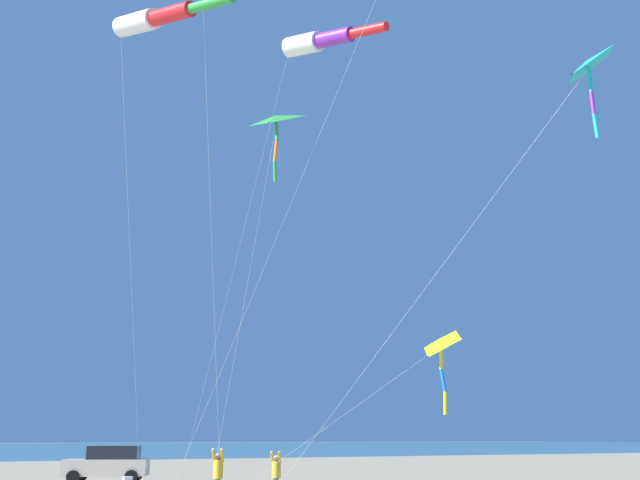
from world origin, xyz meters
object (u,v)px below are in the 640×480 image
Objects in this scene: kite_delta_yellow_midlevel at (439,345)px; kite_windsock_white_trailing at (155,19)px; parked_car at (109,463)px; kite_delta_purple_drifting at (276,121)px; person_adult_flyer at (218,472)px; person_child_green_jacket at (276,472)px; kite_windsock_long_streamer_left at (320,41)px; kite_delta_black_fish_shape at (587,68)px.

kite_delta_yellow_midlevel is 15.40m from kite_windsock_white_trailing.
parked_car is 20.41m from kite_delta_purple_drifting.
person_adult_flyer is 1.07× the size of person_child_green_jacket.
person_child_green_jacket is 17.37m from kite_windsock_white_trailing.
kite_windsock_long_streamer_left is (2.74, 2.91, 17.78)m from person_adult_flyer.
parked_car is 13.62m from person_child_green_jacket.
kite_delta_purple_drifting reaches higher than person_adult_flyer.
person_adult_flyer is at bearing -133.31° from kite_windsock_long_streamer_left.
kite_windsock_long_streamer_left is at bearing 46.69° from person_adult_flyer.
kite_windsock_white_trailing reaches higher than person_child_green_jacket.
kite_windsock_long_streamer_left is 13.93m from kite_delta_yellow_midlevel.
parked_car is 30.30m from kite_delta_black_fish_shape.
kite_delta_black_fish_shape is at bearing 14.99° from parked_car.
kite_windsock_white_trailing is at bearing -38.54° from person_adult_flyer.
kite_windsock_long_streamer_left is 2.51× the size of kite_delta_yellow_midlevel.
kite_delta_yellow_midlevel is at bearing 49.20° from kite_delta_purple_drifting.
kite_delta_black_fish_shape reaches higher than parked_car.
person_adult_flyer is at bearing -159.21° from kite_delta_black_fish_shape.
person_child_green_jacket is 8.13m from kite_delta_yellow_midlevel.
kite_delta_black_fish_shape is at bearing 50.52° from kite_windsock_white_trailing.
parked_car is at bearing 171.70° from kite_windsock_white_trailing.
kite_windsock_long_streamer_left is at bearing -167.77° from kite_delta_black_fish_shape.
kite_delta_purple_drifting reaches higher than person_child_green_jacket.
kite_delta_purple_drifting is (0.27, 1.92, 14.86)m from person_adult_flyer.
kite_delta_black_fish_shape reaches higher than person_child_green_jacket.
kite_delta_yellow_midlevel is (1.92, 4.09, -13.17)m from kite_windsock_long_streamer_left.
kite_delta_black_fish_shape is (11.45, 2.48, -6.92)m from kite_windsock_long_streamer_left.
parked_car is 20.42m from kite_delta_yellow_midlevel.
kite_delta_black_fish_shape is at bearing 11.58° from person_child_green_jacket.
kite_delta_black_fish_shape is (8.30, 10.08, -3.71)m from kite_windsock_white_trailing.
kite_windsock_white_trailing is at bearing -49.66° from kite_delta_purple_drifting.
person_child_green_jacket is at bearing 132.42° from kite_delta_purple_drifting.
kite_windsock_white_trailing is at bearing -83.98° from kite_delta_yellow_midlevel.
parked_car is at bearing -153.33° from kite_delta_yellow_midlevel.
parked_car is 24.35m from kite_windsock_long_streamer_left.
kite_windsock_white_trailing is 1.43× the size of kite_delta_black_fish_shape.
kite_delta_black_fish_shape is (14.19, 5.39, 10.85)m from person_adult_flyer.
kite_delta_yellow_midlevel is at bearing 170.40° from kite_delta_black_fish_shape.
kite_delta_yellow_midlevel reaches higher than parked_car.
kite_delta_purple_drifting reaches higher than kite_delta_yellow_midlevel.
kite_delta_yellow_midlevel reaches higher than person_child_green_jacket.
kite_windsock_white_trailing is at bearing -129.48° from kite_delta_black_fish_shape.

